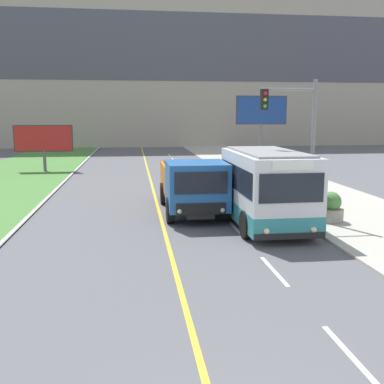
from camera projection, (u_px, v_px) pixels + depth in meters
The scene contains 10 objects.
lane_marking_centre at pixel (229, 376), 7.51m from camera, with size 2.88×140.00×0.01m.
apartment_block_background at pixel (139, 55), 61.71m from camera, with size 80.00×8.04×24.84m.
city_bus at pixel (266, 189), 17.26m from camera, with size 2.62×5.63×2.98m.
dump_truck at pixel (193, 187), 19.26m from camera, with size 2.50×6.95×2.43m.
traffic_light_mast at pixel (298, 132), 17.79m from camera, with size 2.28×0.32×5.69m.
billboard_large at pixel (261, 113), 37.97m from camera, with size 4.38×0.24×5.89m.
billboard_small at pixel (43, 139), 34.18m from camera, with size 4.37×0.24×3.55m.
planter_round_near at pixel (331, 208), 18.01m from camera, with size 1.03×1.03×1.21m.
planter_round_second at pixel (289, 190), 22.53m from camera, with size 1.03×1.03×1.19m.
planter_round_third at pixel (263, 177), 27.06m from camera, with size 1.17×1.17×1.26m.
Camera 1 is at (-1.09, -3.84, 4.33)m, focal length 42.00 mm.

